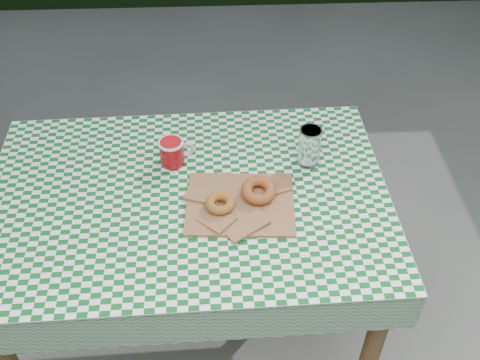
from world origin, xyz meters
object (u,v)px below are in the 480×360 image
(table, at_px, (194,270))
(paper_bag, at_px, (240,203))
(coffee_mug, at_px, (172,152))
(drinking_glass, at_px, (309,146))

(table, relative_size, paper_bag, 3.78)
(paper_bag, height_order, coffee_mug, coffee_mug)
(table, xyz_separation_m, paper_bag, (0.16, -0.05, 0.39))
(table, relative_size, drinking_glass, 9.19)
(table, xyz_separation_m, drinking_glass, (0.39, 0.14, 0.45))
(coffee_mug, bearing_deg, drinking_glass, -17.79)
(table, relative_size, coffee_mug, 7.85)
(paper_bag, relative_size, coffee_mug, 2.08)
(coffee_mug, relative_size, drinking_glass, 1.17)
(drinking_glass, bearing_deg, table, -160.67)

